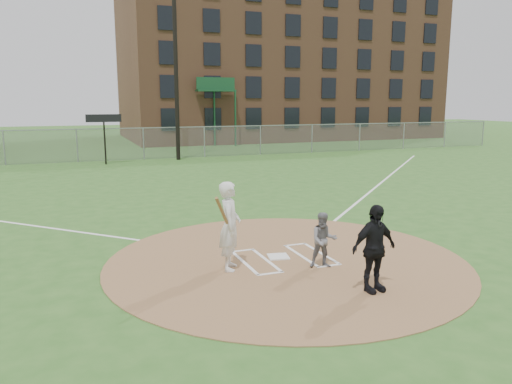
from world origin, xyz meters
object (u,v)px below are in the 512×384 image
object	(u,v)px
umpire	(374,248)
batter_at_plate	(230,226)
catcher	(324,240)
home_plate	(278,257)

from	to	relation	value
umpire	batter_at_plate	world-z (taller)	batter_at_plate
umpire	catcher	bearing A→B (deg)	91.10
home_plate	umpire	bearing A→B (deg)	-71.48
home_plate	catcher	distance (m)	1.35
umpire	batter_at_plate	xyz separation A→B (m)	(-2.21, 2.24, 0.12)
catcher	umpire	world-z (taller)	umpire
home_plate	catcher	bearing A→B (deg)	-56.80
umpire	batter_at_plate	bearing A→B (deg)	127.99
home_plate	catcher	world-z (taller)	catcher
batter_at_plate	home_plate	bearing A→B (deg)	15.85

